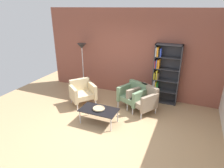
# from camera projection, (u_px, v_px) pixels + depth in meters

# --- Properties ---
(ground_plane) EXTENTS (8.32, 8.32, 0.00)m
(ground_plane) POSITION_uv_depth(u_px,v_px,m) (103.00, 131.00, 4.90)
(ground_plane) COLOR tan
(brick_back_panel) EXTENTS (6.40, 0.12, 2.90)m
(brick_back_panel) POSITION_uv_depth(u_px,v_px,m) (134.00, 54.00, 6.46)
(brick_back_panel) COLOR brown
(brick_back_panel) RESTS_ON ground_plane
(bookshelf_tall) EXTENTS (0.80, 0.30, 1.90)m
(bookshelf_tall) POSITION_uv_depth(u_px,v_px,m) (163.00, 74.00, 6.08)
(bookshelf_tall) COLOR #333338
(bookshelf_tall) RESTS_ON ground_plane
(coffee_table_low) EXTENTS (1.00, 0.56, 0.40)m
(coffee_table_low) POSITION_uv_depth(u_px,v_px,m) (99.00, 111.00, 5.11)
(coffee_table_low) COLOR black
(coffee_table_low) RESTS_ON ground_plane
(decorative_bowl) EXTENTS (0.32, 0.32, 0.05)m
(decorative_bowl) POSITION_uv_depth(u_px,v_px,m) (99.00, 108.00, 5.09)
(decorative_bowl) COLOR tan
(decorative_bowl) RESTS_ON coffee_table_low
(armchair_near_window) EXTENTS (0.91, 0.88, 0.78)m
(armchair_near_window) POSITION_uv_depth(u_px,v_px,m) (133.00, 95.00, 5.91)
(armchair_near_window) COLOR slate
(armchair_near_window) RESTS_ON ground_plane
(armchair_corner_red) EXTENTS (0.94, 0.95, 0.78)m
(armchair_corner_red) POSITION_uv_depth(u_px,v_px,m) (82.00, 92.00, 6.12)
(armchair_corner_red) COLOR #C6B289
(armchair_corner_red) RESTS_ON ground_plane
(armchair_by_bookshelf) EXTENTS (0.94, 0.92, 0.78)m
(armchair_by_bookshelf) POSITION_uv_depth(u_px,v_px,m) (144.00, 99.00, 5.66)
(armchair_by_bookshelf) COLOR gray
(armchair_by_bookshelf) RESTS_ON ground_plane
(floor_lamp_torchiere) EXTENTS (0.32, 0.32, 1.74)m
(floor_lamp_torchiere) POSITION_uv_depth(u_px,v_px,m) (82.00, 52.00, 6.80)
(floor_lamp_torchiere) COLOR silver
(floor_lamp_torchiere) RESTS_ON ground_plane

